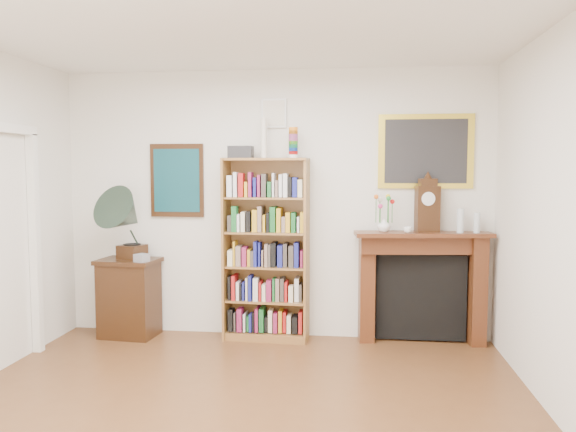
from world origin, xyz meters
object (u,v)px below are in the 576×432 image
at_px(mantel_clock, 427,206).
at_px(side_cabinet, 129,298).
at_px(teacup, 408,230).
at_px(bookshelf, 266,239).
at_px(cd_stack, 142,258).
at_px(flower_vase, 384,225).
at_px(bottle_right, 477,223).
at_px(gramophone, 126,218).
at_px(bottle_left, 460,221).
at_px(fireplace, 421,277).

bearing_deg(mantel_clock, side_cabinet, 170.44).
bearing_deg(side_cabinet, teacup, 5.15).
xyz_separation_m(bookshelf, teacup, (1.43, -0.07, 0.12)).
bearing_deg(mantel_clock, cd_stack, 173.61).
distance_m(flower_vase, bottle_right, 0.91).
xyz_separation_m(gramophone, bottle_right, (3.54, 0.19, -0.02)).
bearing_deg(flower_vase, mantel_clock, 5.52).
relative_size(gramophone, mantel_clock, 1.46).
height_order(teacup, bottle_left, bottle_left).
relative_size(cd_stack, teacup, 1.49).
xyz_separation_m(side_cabinet, cd_stack, (0.21, -0.15, 0.45)).
relative_size(fireplace, bottle_left, 5.75).
height_order(mantel_clock, bottle_left, mantel_clock).
height_order(bookshelf, mantel_clock, bookshelf).
xyz_separation_m(side_cabinet, flower_vase, (2.66, 0.07, 0.80)).
distance_m(gramophone, flower_vase, 2.63).
bearing_deg(bookshelf, mantel_clock, 4.50).
distance_m(bookshelf, bottle_left, 1.96).
relative_size(gramophone, teacup, 9.70).
distance_m(mantel_clock, bottle_right, 0.51).
bearing_deg(cd_stack, fireplace, 5.89).
bearing_deg(fireplace, bookshelf, 176.90).
height_order(gramophone, mantel_clock, mantel_clock).
height_order(bookshelf, cd_stack, bookshelf).
height_order(gramophone, flower_vase, gramophone).
bearing_deg(bookshelf, flower_vase, 3.13).
xyz_separation_m(gramophone, teacup, (2.86, 0.09, -0.09)).
relative_size(fireplace, gramophone, 1.77).
xyz_separation_m(gramophone, flower_vase, (2.63, 0.17, -0.06)).
height_order(side_cabinet, mantel_clock, mantel_clock).
bearing_deg(bottle_right, flower_vase, -178.65).
xyz_separation_m(cd_stack, bottle_right, (3.36, 0.25, 0.38)).
height_order(fireplace, bottle_right, bottle_right).
bearing_deg(bottle_left, bottle_right, 6.08).
bearing_deg(bookshelf, cd_stack, -167.33).
relative_size(gramophone, bottle_right, 3.90).
bearing_deg(flower_vase, bookshelf, -179.68).
xyz_separation_m(gramophone, mantel_clock, (3.06, 0.21, 0.13)).
bearing_deg(fireplace, mantel_clock, -39.18).
bearing_deg(side_cabinet, bottle_right, 6.73).
distance_m(gramophone, bottle_left, 3.38).
xyz_separation_m(flower_vase, bottle_right, (0.91, 0.02, 0.03)).
relative_size(teacup, bottle_left, 0.34).
xyz_separation_m(gramophone, bottle_left, (3.38, 0.17, -0.00)).
relative_size(side_cabinet, fireplace, 0.60).
relative_size(bookshelf, bottle_left, 9.03).
bearing_deg(fireplace, flower_vase, -175.79).
relative_size(side_cabinet, cd_stack, 6.89).
bearing_deg(gramophone, bookshelf, 24.34).
xyz_separation_m(side_cabinet, bottle_left, (3.40, 0.08, 0.85)).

